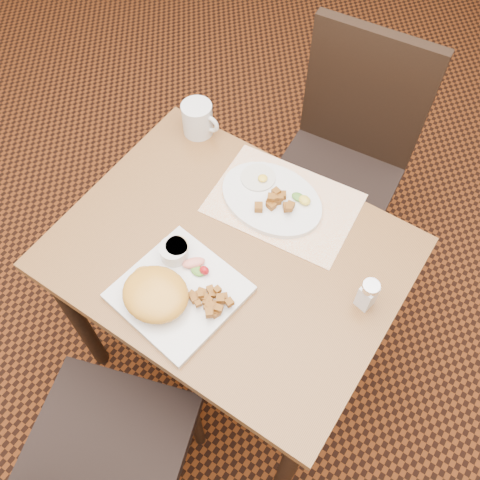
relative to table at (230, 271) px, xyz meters
name	(u,v)px	position (x,y,z in m)	size (l,w,h in m)	color
ground	(233,351)	(0.00, 0.00, -0.64)	(8.00, 8.00, 0.00)	black
table	(230,271)	(0.00, 0.00, 0.00)	(0.90, 0.70, 0.75)	brown
chair_near	(84,480)	(0.00, -0.64, -0.10)	(0.53, 0.54, 0.97)	black
chair_far	(344,154)	(0.04, 0.66, -0.10)	(0.46, 0.47, 0.97)	black
placemat	(284,203)	(0.04, 0.22, 0.11)	(0.40, 0.28, 0.00)	white
plate_square	(179,292)	(-0.03, -0.17, 0.12)	(0.28, 0.28, 0.02)	silver
plate_oval	(271,199)	(0.01, 0.20, 0.12)	(0.30, 0.23, 0.02)	silver
hollandaise_mound	(155,294)	(-0.07, -0.22, 0.15)	(0.18, 0.15, 0.06)	gold
ramekin	(174,251)	(-0.11, -0.10, 0.15)	(0.07, 0.08, 0.04)	silver
garnish_sq	(197,266)	(-0.03, -0.10, 0.14)	(0.08, 0.06, 0.03)	#387223
fried_egg	(259,178)	(-0.06, 0.24, 0.13)	(0.10, 0.10, 0.02)	white
garnish_ov	(302,199)	(0.08, 0.24, 0.14)	(0.06, 0.04, 0.02)	#387223
salt_shaker	(368,294)	(0.37, 0.06, 0.16)	(0.05, 0.05, 0.10)	white
coffee_mug	(198,119)	(-0.32, 0.31, 0.16)	(0.12, 0.09, 0.10)	silver
home_fries_sq	(210,301)	(0.05, -0.16, 0.14)	(0.11, 0.09, 0.04)	#985918
home_fries_ov	(276,201)	(0.03, 0.19, 0.14)	(0.10, 0.10, 0.04)	#985918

